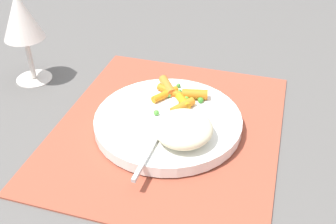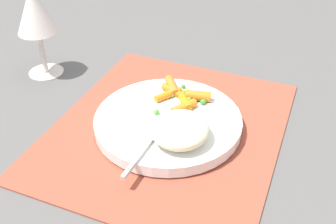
{
  "view_description": "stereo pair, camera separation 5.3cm",
  "coord_description": "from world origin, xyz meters",
  "px_view_note": "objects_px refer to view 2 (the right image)",
  "views": [
    {
      "loc": [
        -0.51,
        -0.15,
        0.42
      ],
      "look_at": [
        0.0,
        0.0,
        0.03
      ],
      "focal_mm": 43.3,
      "sensor_mm": 36.0,
      "label": 1
    },
    {
      "loc": [
        -0.49,
        -0.2,
        0.42
      ],
      "look_at": [
        0.0,
        0.0,
        0.03
      ],
      "focal_mm": 43.3,
      "sensor_mm": 36.0,
      "label": 2
    }
  ],
  "objects_px": {
    "wine_glass": "(34,13)",
    "carrot_portion": "(181,95)",
    "plate": "(168,122)",
    "fork": "(160,126)",
    "rice_mound": "(180,130)"
  },
  "relations": [
    {
      "from": "carrot_portion",
      "to": "fork",
      "type": "relative_size",
      "value": 0.49
    },
    {
      "from": "fork",
      "to": "carrot_portion",
      "type": "bearing_deg",
      "value": -1.02
    },
    {
      "from": "rice_mound",
      "to": "wine_glass",
      "type": "distance_m",
      "value": 0.37
    },
    {
      "from": "rice_mound",
      "to": "wine_glass",
      "type": "height_order",
      "value": "wine_glass"
    },
    {
      "from": "wine_glass",
      "to": "fork",
      "type": "bearing_deg",
      "value": -110.14
    },
    {
      "from": "fork",
      "to": "wine_glass",
      "type": "relative_size",
      "value": 1.16
    },
    {
      "from": "plate",
      "to": "fork",
      "type": "distance_m",
      "value": 0.03
    },
    {
      "from": "rice_mound",
      "to": "fork",
      "type": "bearing_deg",
      "value": 69.77
    },
    {
      "from": "rice_mound",
      "to": "carrot_portion",
      "type": "bearing_deg",
      "value": 19.94
    },
    {
      "from": "wine_glass",
      "to": "carrot_portion",
      "type": "bearing_deg",
      "value": -93.97
    },
    {
      "from": "carrot_portion",
      "to": "wine_glass",
      "type": "height_order",
      "value": "wine_glass"
    },
    {
      "from": "carrot_portion",
      "to": "plate",
      "type": "bearing_deg",
      "value": 179.52
    },
    {
      "from": "carrot_portion",
      "to": "fork",
      "type": "xyz_separation_m",
      "value": [
        -0.09,
        0.0,
        -0.0
      ]
    },
    {
      "from": "plate",
      "to": "fork",
      "type": "height_order",
      "value": "fork"
    },
    {
      "from": "rice_mound",
      "to": "carrot_portion",
      "type": "xyz_separation_m",
      "value": [
        0.1,
        0.04,
        -0.01
      ]
    }
  ]
}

